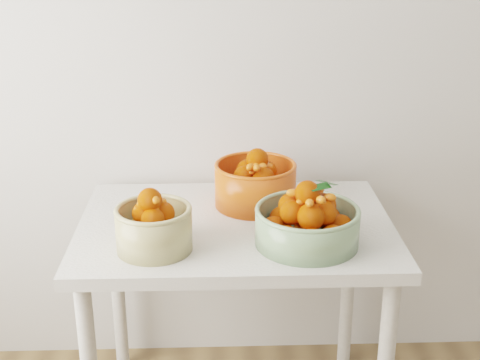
# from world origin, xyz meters

# --- Properties ---
(table) EXTENTS (1.00, 0.70, 0.75)m
(table) POSITION_xyz_m (-0.42, 1.60, 0.65)
(table) COLOR silver
(table) RESTS_ON ground
(bowl_cream) EXTENTS (0.30, 0.30, 0.19)m
(bowl_cream) POSITION_xyz_m (-0.67, 1.42, 0.82)
(bowl_cream) COLOR tan
(bowl_cream) RESTS_ON table
(bowl_green) EXTENTS (0.35, 0.35, 0.20)m
(bowl_green) POSITION_xyz_m (-0.22, 1.44, 0.82)
(bowl_green) COLOR gray
(bowl_green) RESTS_ON table
(bowl_orange) EXTENTS (0.36, 0.36, 0.20)m
(bowl_orange) POSITION_xyz_m (-0.35, 1.74, 0.83)
(bowl_orange) COLOR #E84816
(bowl_orange) RESTS_ON table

